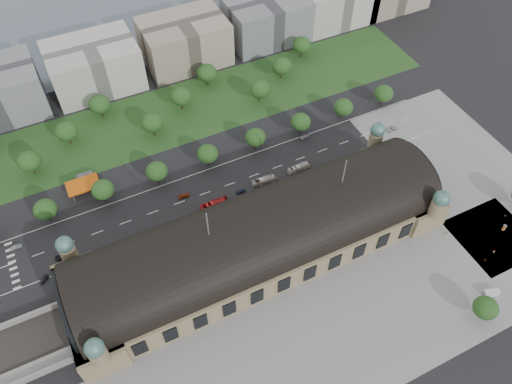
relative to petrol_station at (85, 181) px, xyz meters
name	(u,v)px	position (x,y,z in m)	size (l,w,h in m)	color
ground	(260,252)	(53.91, -65.28, -2.95)	(900.00, 900.00, 0.00)	black
station	(260,238)	(53.91, -65.28, 7.33)	(150.00, 48.40, 44.30)	#8E7B58
plaza_south	(339,336)	(63.91, -109.28, -2.95)	(190.00, 48.00, 0.12)	gray
plaza_east	(461,169)	(156.91, -65.28, -2.95)	(56.00, 100.00, 0.12)	gray
road_slab	(179,203)	(33.91, -27.28, -2.95)	(260.00, 26.00, 0.10)	black
grass_belt	(150,122)	(38.91, 27.72, -2.95)	(300.00, 45.00, 0.10)	#24491D
petrol_station	(85,181)	(0.00, 0.00, 0.00)	(14.00, 13.00, 5.05)	#DA590C
office_3	(94,66)	(23.91, 67.72, 9.05)	(45.00, 32.00, 24.00)	beige
office_4	(185,41)	(73.91, 67.72, 9.05)	(45.00, 32.00, 24.00)	tan
office_5	(266,19)	(123.91, 67.72, 9.05)	(45.00, 32.00, 24.00)	gray
office_6	(333,1)	(168.91, 67.72, 9.05)	(45.00, 32.00, 24.00)	beige
tree_row_2	(45,209)	(-18.09, -12.28, 4.48)	(9.60, 9.60, 11.52)	#2D2116
tree_row_3	(103,190)	(5.91, -12.28, 4.48)	(9.60, 9.60, 11.52)	#2D2116
tree_row_4	(157,171)	(29.91, -12.28, 4.48)	(9.60, 9.60, 11.52)	#2D2116
tree_row_5	(208,154)	(53.91, -12.28, 4.48)	(9.60, 9.60, 11.52)	#2D2116
tree_row_6	(255,137)	(77.91, -12.28, 4.48)	(9.60, 9.60, 11.52)	#2D2116
tree_row_7	(301,122)	(101.91, -12.28, 4.48)	(9.60, 9.60, 11.52)	#2D2116
tree_row_8	(343,107)	(125.91, -12.28, 4.48)	(9.60, 9.60, 11.52)	#2D2116
tree_row_9	(384,93)	(149.91, -12.28, 4.48)	(9.60, 9.60, 11.52)	#2D2116
tree_belt_3	(29,161)	(-19.09, 17.72, 5.10)	(10.40, 10.40, 12.48)	#2D2116
tree_belt_4	(66,131)	(-0.09, 29.72, 5.10)	(10.40, 10.40, 12.48)	#2D2116
tree_belt_5	(100,104)	(18.91, 41.72, 5.10)	(10.40, 10.40, 12.48)	#2D2116
tree_belt_6	(152,123)	(37.91, 17.72, 5.10)	(10.40, 10.40, 12.48)	#2D2116
tree_belt_7	(181,96)	(56.91, 29.72, 5.10)	(10.40, 10.40, 12.48)	#2D2116
tree_belt_8	(207,73)	(75.91, 41.72, 5.10)	(10.40, 10.40, 12.48)	#2D2116
tree_belt_9	(260,89)	(94.91, 17.72, 5.10)	(10.40, 10.40, 12.48)	#2D2116
tree_belt_10	(282,66)	(113.91, 29.72, 5.10)	(10.40, 10.40, 12.48)	#2D2116
tree_belt_11	(302,45)	(132.91, 41.72, 5.10)	(10.40, 10.40, 12.48)	#2D2116
tree_plaza_s	(486,308)	(113.91, -125.28, 3.86)	(9.00, 9.00, 10.64)	#2D2116
traffic_car_1	(16,247)	(-33.39, -20.25, -2.23)	(1.53, 4.38, 1.44)	gray
traffic_car_2	(62,256)	(-17.72, -32.89, -2.19)	(2.54, 5.50, 1.53)	black
traffic_car_3	(184,196)	(36.95, -25.12, -2.20)	(2.09, 5.14, 1.49)	maroon
traffic_car_4	(240,192)	(60.09, -33.78, -2.24)	(1.67, 4.14, 1.41)	#161F3F
traffic_car_5	(305,137)	(102.76, -16.40, -2.13)	(1.73, 4.96, 1.64)	#5A5D62
traffic_car_6	(392,129)	(143.51, -30.18, -2.19)	(2.53, 5.48, 1.52)	#BCBCBE
parked_car_0	(44,279)	(-26.09, -40.28, -2.27)	(1.43, 4.10, 1.35)	black
parked_car_1	(104,266)	(-3.95, -44.28, -2.28)	(2.24, 4.85, 1.35)	maroon
parked_car_2	(125,257)	(4.93, -44.28, -2.12)	(2.31, 5.68, 1.65)	#1A274A
parked_car_3	(155,242)	(17.74, -42.58, -2.27)	(1.61, 3.99, 1.36)	slate
parked_car_4	(126,251)	(6.01, -41.75, -2.21)	(1.57, 4.51, 1.49)	silver
parked_car_5	(139,243)	(11.93, -40.28, -2.28)	(2.21, 4.80, 1.33)	gray
parked_car_6	(169,232)	(24.64, -40.28, -2.30)	(1.83, 4.51, 1.31)	black
bus_west	(214,204)	(46.73, -36.12, -1.20)	(2.94, 12.55, 3.50)	red
bus_mid	(264,180)	(72.16, -33.28, -1.34)	(2.70, 11.56, 3.22)	silver
bus_east	(299,168)	(89.79, -33.28, -1.41)	(2.59, 11.08, 3.09)	silver
van_south	(491,293)	(123.62, -120.18, -1.77)	(6.13, 4.07, 2.47)	silver
advertising_column	(504,228)	(149.67, -99.66, -1.47)	(1.50, 1.50, 2.85)	#C03042
pedestrian_0	(446,233)	(126.60, -91.06, -2.04)	(0.89, 0.51, 1.82)	gray
pedestrian_1	(485,260)	(132.05, -108.04, -2.05)	(0.66, 0.43, 1.80)	gray
pedestrian_2	(505,216)	(155.23, -94.86, -2.17)	(0.76, 0.44, 1.56)	gray
pedestrian_4	(482,299)	(119.41, -120.50, -2.11)	(1.09, 0.47, 1.68)	gray
pedestrian_5	(494,251)	(138.12, -106.51, -2.11)	(0.82, 0.47, 1.68)	gray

